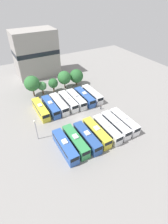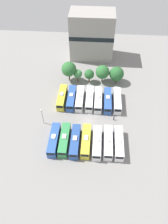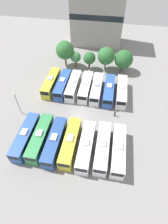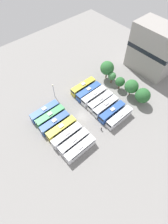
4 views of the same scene
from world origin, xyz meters
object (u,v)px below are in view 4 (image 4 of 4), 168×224
Objects in this scene: tree_2 at (120,82)px; bus_3 at (62,128)px; bus_2 at (55,123)px; bus_7 at (83,87)px; bus_9 at (94,96)px; depot_building at (153,49)px; bus_4 at (67,135)px; worker_person at (101,129)px; bus_13 at (119,117)px; bus_6 at (80,149)px; bus_1 at (51,116)px; light_pole at (53,88)px; tree_3 at (131,86)px; bus_0 at (45,111)px; bus_11 at (106,106)px; bus_8 at (89,91)px; bus_5 at (74,142)px; tree_0 at (107,68)px; tree_4 at (143,96)px; tree_1 at (112,76)px; bus_12 at (112,112)px.

bus_3 is at bearing -88.68° from tree_2.
bus_7 is at bearing 109.34° from bus_2.
depot_building reaches higher than bus_9.
worker_person is at bearing 63.45° from bus_4.
bus_7 is 1.00× the size of bus_13.
bus_6 reaches higher than worker_person.
bus_13 is 1.97× the size of tree_2.
bus_1 is at bearing -99.80° from bus_9.
light_pole is 0.91× the size of tree_3.
depot_building is at bearing 94.67° from bus_4.
bus_7 and bus_9 have the same top height.
bus_0 is 1.00× the size of bus_1.
bus_2 is 1.00× the size of bus_11.
light_pole reaches higher than bus_4.
bus_7 is 14.40m from tree_2.
bus_8 is (3.36, -0.19, 0.00)m from bus_7.
bus_2 and bus_11 have the same top height.
bus_2 and bus_5 have the same top height.
tree_0 is (-8.36, 29.51, 3.63)m from bus_3.
light_pole is (-7.89, -10.60, 2.87)m from bus_8.
bus_3 is 30.04m from tree_3.
light_pole is at bearing -121.60° from tree_2.
bus_13 is 6.49× the size of worker_person.
tree_3 is at bearing 114.28° from bus_13.
tree_4 is (23.75, 22.48, -0.61)m from light_pole.
bus_4 and bus_5 have the same top height.
depot_building is at bearing 97.22° from bus_11.
bus_1 is at bearing 172.77° from bus_2.
tree_4 is (1.15, 19.48, 3.15)m from worker_person.
bus_13 is 18.73m from tree_1.
bus_2 is 1.00× the size of bus_3.
bus_4 and bus_12 have the same top height.
bus_4 is at bearing -70.18° from bus_9.
tree_3 reaches higher than bus_9.
bus_13 is at bearing -65.72° from tree_3.
bus_2 is at bearing -34.49° from light_pole.
bus_12 is 19.39m from tree_0.
bus_0 is 48.94m from depot_building.
depot_building is at bearing 102.21° from bus_6.
worker_person is (2.00, 10.17, -0.89)m from bus_5.
depot_building is (-9.12, 37.09, 8.96)m from worker_person.
light_pole reaches higher than bus_7.
tree_0 is (-14.82, 29.52, 3.63)m from bus_5.
bus_6 is 1.00× the size of bus_11.
bus_5 is at bearing -54.40° from bus_8.
bus_0 is at bearing -178.70° from bus_3.
tree_3 is (-5.39, 11.94, 2.87)m from bus_13.
bus_9 is at bearing 179.33° from bus_13.
bus_0 and bus_7 have the same top height.
tree_2 reaches higher than bus_4.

